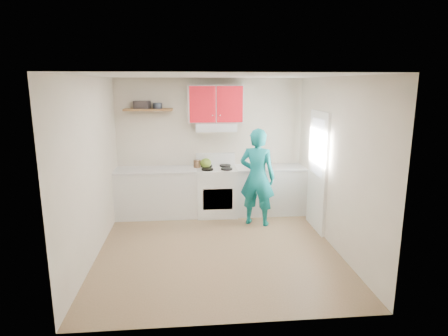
{
  "coord_description": "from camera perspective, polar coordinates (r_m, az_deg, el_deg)",
  "views": [
    {
      "loc": [
        -0.4,
        -5.45,
        2.5
      ],
      "look_at": [
        0.15,
        0.55,
        1.15
      ],
      "focal_mm": 30.43,
      "sensor_mm": 36.0,
      "label": 1
    }
  ],
  "objects": [
    {
      "name": "front_wall",
      "position": [
        3.77,
        1.16,
        -5.95
      ],
      "size": [
        3.6,
        0.04,
        2.6
      ],
      "primitive_type": "cube",
      "color": "beige",
      "rests_on": "floor"
    },
    {
      "name": "upper_cabinets",
      "position": [
        7.21,
        -1.28,
        9.61
      ],
      "size": [
        1.02,
        0.33,
        0.7
      ],
      "primitive_type": "cube",
      "color": "red",
      "rests_on": "back_wall"
    },
    {
      "name": "silicone_mat",
      "position": [
        7.47,
        8.42,
        0.15
      ],
      "size": [
        0.37,
        0.34,
        0.01
      ],
      "primitive_type": "cube",
      "rotation": [
        0.0,
        0.0,
        0.27
      ],
      "color": "red",
      "rests_on": "counter_right"
    },
    {
      "name": "floor",
      "position": [
        6.01,
        -0.96,
        -11.96
      ],
      "size": [
        3.8,
        3.8,
        0.0
      ],
      "primitive_type": "plane",
      "color": "brown",
      "rests_on": "ground"
    },
    {
      "name": "stove",
      "position": [
        7.33,
        -1.13,
        -3.53
      ],
      "size": [
        0.76,
        0.65,
        0.92
      ],
      "primitive_type": "cube",
      "color": "white",
      "rests_on": "floor"
    },
    {
      "name": "counter_left",
      "position": [
        7.37,
        -10.04,
        -3.72
      ],
      "size": [
        1.52,
        0.6,
        0.9
      ],
      "primitive_type": "cube",
      "color": "silver",
      "rests_on": "floor"
    },
    {
      "name": "tin",
      "position": [
        7.25,
        -9.96,
        9.2
      ],
      "size": [
        0.21,
        0.21,
        0.1
      ],
      "primitive_type": "cylinder",
      "rotation": [
        0.0,
        0.0,
        -0.29
      ],
      "color": "#333D4C",
      "rests_on": "shelf"
    },
    {
      "name": "counter_right",
      "position": [
        7.5,
        6.82,
        -3.32
      ],
      "size": [
        1.32,
        0.6,
        0.9
      ],
      "primitive_type": "cube",
      "color": "silver",
      "rests_on": "floor"
    },
    {
      "name": "cutting_board",
      "position": [
        7.27,
        4.29,
        -0.04
      ],
      "size": [
        0.3,
        0.22,
        0.02
      ],
      "primitive_type": "cube",
      "rotation": [
        0.0,
        0.0,
        0.04
      ],
      "color": "olive",
      "rests_on": "counter_right"
    },
    {
      "name": "back_wall",
      "position": [
        7.46,
        -2.1,
        3.36
      ],
      "size": [
        3.6,
        0.04,
        2.6
      ],
      "primitive_type": "cube",
      "color": "beige",
      "rests_on": "floor"
    },
    {
      "name": "door",
      "position": [
        6.69,
        13.88,
        -0.49
      ],
      "size": [
        0.05,
        0.85,
        2.05
      ],
      "primitive_type": "cube",
      "color": "white",
      "rests_on": "floor"
    },
    {
      "name": "person",
      "position": [
        6.75,
        5.02,
        -1.38
      ],
      "size": [
        0.75,
        0.64,
        1.74
      ],
      "primitive_type": "imported",
      "rotation": [
        0.0,
        0.0,
        2.73
      ],
      "color": "#0C6D72",
      "rests_on": "floor"
    },
    {
      "name": "kettle",
      "position": [
        7.25,
        -2.76,
        0.77
      ],
      "size": [
        0.27,
        0.27,
        0.18
      ],
      "primitive_type": "ellipsoid",
      "rotation": [
        0.0,
        0.0,
        -0.31
      ],
      "color": "olive",
      "rests_on": "stove"
    },
    {
      "name": "ceiling",
      "position": [
        5.46,
        -1.07,
        13.68
      ],
      "size": [
        3.6,
        3.8,
        0.04
      ],
      "primitive_type": "cube",
      "color": "white",
      "rests_on": "floor"
    },
    {
      "name": "left_wall",
      "position": [
        5.75,
        -19.2,
        -0.13
      ],
      "size": [
        0.04,
        3.8,
        2.6
      ],
      "primitive_type": "cube",
      "color": "beige",
      "rests_on": "floor"
    },
    {
      "name": "shelf",
      "position": [
        7.25,
        -11.3,
        8.6
      ],
      "size": [
        0.9,
        0.3,
        0.04
      ],
      "primitive_type": "cube",
      "color": "brown",
      "rests_on": "back_wall"
    },
    {
      "name": "door_glass",
      "position": [
        6.6,
        13.85,
        3.11
      ],
      "size": [
        0.01,
        0.55,
        0.95
      ],
      "primitive_type": "cube",
      "color": "white",
      "rests_on": "door"
    },
    {
      "name": "range_hood",
      "position": [
        7.19,
        -1.23,
        6.2
      ],
      "size": [
        0.76,
        0.44,
        0.15
      ],
      "primitive_type": "cube",
      "color": "silver",
      "rests_on": "back_wall"
    },
    {
      "name": "right_wall",
      "position": [
        6.0,
        16.4,
        0.57
      ],
      "size": [
        0.04,
        3.8,
        2.6
      ],
      "primitive_type": "cube",
      "color": "beige",
      "rests_on": "floor"
    },
    {
      "name": "books",
      "position": [
        7.3,
        -12.22,
        9.28
      ],
      "size": [
        0.31,
        0.26,
        0.14
      ],
      "primitive_type": "cube",
      "rotation": [
        0.0,
        0.0,
        -0.24
      ],
      "color": "#3C3536",
      "rests_on": "shelf"
    },
    {
      "name": "crock",
      "position": [
        7.27,
        -4.07,
        0.55
      ],
      "size": [
        0.18,
        0.18,
        0.16
      ],
      "primitive_type": "cylinder",
      "rotation": [
        0.0,
        0.0,
        0.38
      ],
      "color": "#523823",
      "rests_on": "counter_left"
    }
  ]
}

